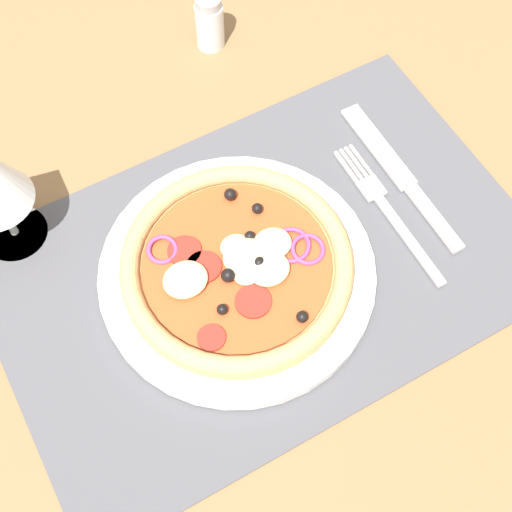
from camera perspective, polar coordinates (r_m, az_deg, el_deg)
ground_plane at (r=72.31cm, az=0.60°, el=-1.16°), size 190.00×140.00×2.40cm
placemat at (r=71.06cm, az=0.61°, el=-0.64°), size 51.26×33.21×0.40cm
plate at (r=69.60cm, az=-1.38°, el=-1.49°), size 26.18×26.18×1.29cm
pizza at (r=68.03cm, az=-1.39°, el=-0.82°), size 21.70×21.70×2.63cm
fork at (r=74.98cm, az=9.89°, el=3.85°), size 2.25×18.02×0.44cm
knife at (r=77.36cm, az=11.06°, el=6.25°), size 2.09×20.01×0.62cm
pepper_shaker at (r=86.16cm, az=-3.62°, el=17.61°), size 3.20×3.20×6.70cm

